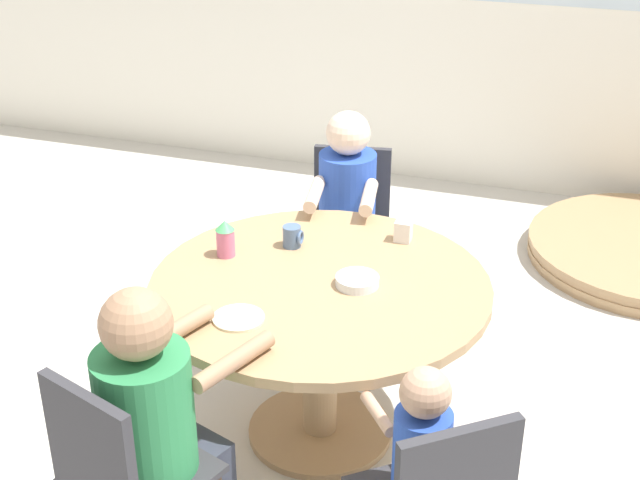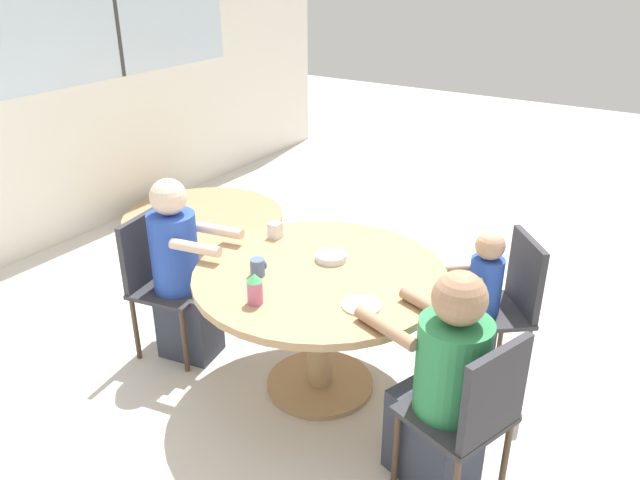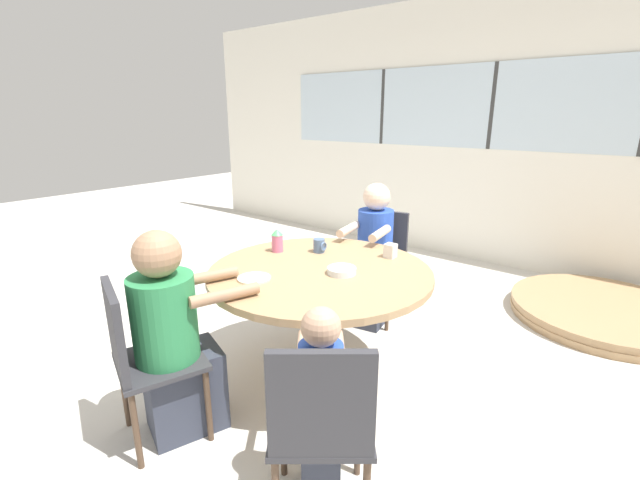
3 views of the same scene
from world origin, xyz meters
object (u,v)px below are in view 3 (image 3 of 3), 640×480
person_man_blue_shirt (175,344)px  chair_for_woman_green_shirt (380,255)px  milk_carton_small (390,251)px  bowl_white_shallow (342,271)px  person_toddler (321,410)px  chair_for_man_blue_shirt (139,351)px  chair_for_toddler (321,421)px  coffee_mug (319,246)px  folded_table_stack (604,312)px  person_woman_green_shirt (373,260)px  sippy_cup (277,240)px

person_man_blue_shirt → chair_for_woman_green_shirt: bearing=106.1°
milk_carton_small → bowl_white_shallow: milk_carton_small is taller
chair_for_woman_green_shirt → milk_carton_small: size_ratio=9.57×
person_man_blue_shirt → person_toddler: person_man_blue_shirt is taller
chair_for_woman_green_shirt → person_toddler: 1.86m
person_man_blue_shirt → person_toddler: size_ratio=1.21×
chair_for_man_blue_shirt → person_toddler: (0.89, 0.29, -0.07)m
person_toddler → chair_for_toddler: bearing=-90.0°
chair_for_woman_green_shirt → coffee_mug: bearing=78.4°
folded_table_stack → chair_for_man_blue_shirt: bearing=-118.6°
chair_for_man_blue_shirt → milk_carton_small: bearing=87.8°
chair_for_woman_green_shirt → bowl_white_shallow: chair_for_woman_green_shirt is taller
person_woman_green_shirt → person_man_blue_shirt: 1.68m
person_man_blue_shirt → coffee_mug: bearing=104.8°
chair_for_man_blue_shirt → folded_table_stack: 3.49m
chair_for_woman_green_shirt → person_toddler: (0.74, -1.70, -0.07)m
chair_for_man_blue_shirt → person_woman_green_shirt: bearing=103.5°
person_woman_green_shirt → bowl_white_shallow: bearing=99.3°
person_woman_green_shirt → folded_table_stack: size_ratio=0.80×
chair_for_man_blue_shirt → person_woman_green_shirt: 1.84m
chair_for_woman_green_shirt → person_man_blue_shirt: person_man_blue_shirt is taller
chair_for_man_blue_shirt → person_man_blue_shirt: size_ratio=0.78×
chair_for_man_blue_shirt → bowl_white_shallow: chair_for_man_blue_shirt is taller
person_toddler → coffee_mug: 1.25m
coffee_mug → chair_for_woman_green_shirt: bearing=88.7°
chair_for_woman_green_shirt → coffee_mug: chair_for_woman_green_shirt is taller
person_woman_green_shirt → folded_table_stack: (1.47, 1.21, -0.46)m
person_toddler → sippy_cup: person_toddler is taller
chair_for_man_blue_shirt → person_man_blue_shirt: bearing=90.0°
chair_for_man_blue_shirt → bowl_white_shallow: (0.48, 1.00, 0.24)m
person_woman_green_shirt → person_toddler: bearing=104.3°
person_man_blue_shirt → coffee_mug: size_ratio=12.11×
coffee_mug → person_man_blue_shirt: bearing=-94.5°
milk_carton_small → bowl_white_shallow: bearing=-100.0°
person_woman_green_shirt → chair_for_man_blue_shirt: bearing=73.9°
milk_carton_small → coffee_mug: bearing=-154.7°
person_woman_green_shirt → person_toddler: size_ratio=1.22×
person_toddler → bowl_white_shallow: bearing=81.2°
person_woman_green_shirt → person_man_blue_shirt: size_ratio=1.01×
coffee_mug → bowl_white_shallow: size_ratio=0.54×
chair_for_toddler → bowl_white_shallow: bearing=82.6°
person_man_blue_shirt → sippy_cup: 0.97m
person_woman_green_shirt → person_man_blue_shirt: person_woman_green_shirt is taller
chair_for_man_blue_shirt → sippy_cup: (-0.09, 1.06, 0.30)m
chair_for_toddler → person_woman_green_shirt: size_ratio=0.77×
milk_carton_small → chair_for_toddler: bearing=-71.1°
person_woman_green_shirt → folded_table_stack: 1.96m
person_man_blue_shirt → person_woman_green_shirt: bearing=104.9°
chair_for_woman_green_shirt → person_woman_green_shirt: (0.03, -0.16, 0.01)m
chair_for_man_blue_shirt → milk_carton_small: 1.55m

